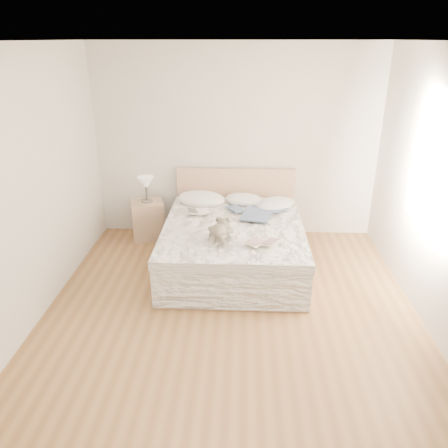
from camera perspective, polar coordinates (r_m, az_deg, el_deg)
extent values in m
cube|color=brown|center=(4.73, 0.84, -12.01)|extent=(4.00, 4.50, 0.00)
cube|color=white|center=(3.87, 1.10, 22.81)|extent=(4.00, 4.50, 0.00)
cube|color=beige|center=(6.27, 1.58, 10.48)|extent=(4.00, 0.02, 2.70)
cube|color=beige|center=(2.12, -0.95, -17.13)|extent=(4.00, 0.02, 2.70)
cube|color=beige|center=(4.61, -24.79, 3.64)|extent=(0.02, 4.50, 2.70)
cube|color=beige|center=(4.52, 27.25, 2.82)|extent=(0.02, 4.50, 2.70)
cube|color=white|center=(4.74, 25.95, 5.22)|extent=(0.02, 1.30, 1.10)
cube|color=tan|center=(5.66, 1.22, -4.47)|extent=(1.68, 2.08, 0.20)
cube|color=white|center=(5.55, 1.24, -2.18)|extent=(1.60, 2.00, 0.30)
cube|color=white|center=(5.42, 1.24, -0.59)|extent=(1.72, 2.05, 0.10)
cube|color=tan|center=(6.45, 1.49, 2.97)|extent=(1.70, 0.06, 1.00)
cube|color=#9F8467|center=(6.45, -9.89, 0.53)|extent=(0.54, 0.51, 0.56)
cylinder|color=#504C46|center=(6.37, -10.00, 3.03)|extent=(0.17, 0.17, 0.02)
cylinder|color=#3A3531|center=(6.33, -10.08, 4.09)|extent=(0.03, 0.03, 0.23)
cone|color=beige|center=(6.28, -10.17, 5.36)|extent=(0.28, 0.28, 0.17)
ellipsoid|color=white|center=(6.15, -2.98, 3.30)|extent=(0.78, 0.63, 0.20)
ellipsoid|color=white|center=(6.11, 2.65, 3.19)|extent=(0.63, 0.52, 0.16)
ellipsoid|color=white|center=(5.99, 6.71, 2.61)|extent=(0.69, 0.65, 0.17)
cube|color=white|center=(5.71, -3.40, 1.61)|extent=(0.34, 0.28, 0.02)
cube|color=beige|center=(4.87, 5.14, -2.42)|extent=(0.41, 0.38, 0.02)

